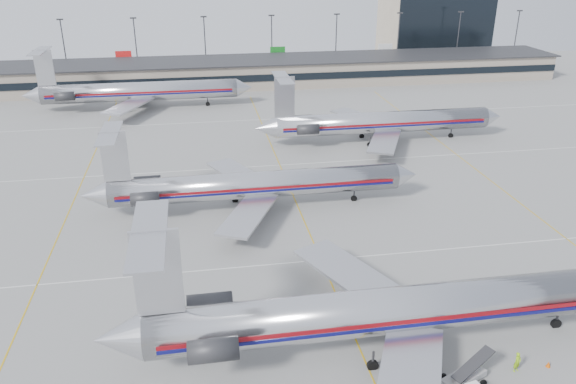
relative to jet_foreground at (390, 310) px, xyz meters
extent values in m
plane|color=gray|center=(-2.47, 5.27, -3.81)|extent=(260.00, 260.00, 0.00)
cube|color=silver|center=(-2.47, 15.27, -3.80)|extent=(160.00, 0.15, 0.02)
cube|color=gray|center=(-2.47, 103.27, -0.81)|extent=(160.00, 16.00, 6.00)
cube|color=black|center=(-2.47, 95.17, -0.61)|extent=(160.00, 0.20, 1.60)
cube|color=#2D2D30|center=(-2.47, 103.27, 2.29)|extent=(162.00, 17.00, 0.30)
cylinder|color=#38383D|center=(-47.47, 117.27, 3.69)|extent=(0.30, 0.30, 15.00)
cube|color=#2D2D30|center=(-47.47, 117.27, 11.29)|extent=(1.60, 0.40, 0.35)
cylinder|color=#38383D|center=(-29.47, 117.27, 3.69)|extent=(0.30, 0.30, 15.00)
cube|color=#2D2D30|center=(-29.47, 117.27, 11.29)|extent=(1.60, 0.40, 0.35)
cylinder|color=#38383D|center=(-11.47, 117.27, 3.69)|extent=(0.30, 0.30, 15.00)
cube|color=#2D2D30|center=(-11.47, 117.27, 11.29)|extent=(1.60, 0.40, 0.35)
cylinder|color=#38383D|center=(6.53, 117.27, 3.69)|extent=(0.30, 0.30, 15.00)
cube|color=#2D2D30|center=(6.53, 117.27, 11.29)|extent=(1.60, 0.40, 0.35)
cylinder|color=#38383D|center=(24.53, 117.27, 3.69)|extent=(0.30, 0.30, 15.00)
cube|color=#2D2D30|center=(24.53, 117.27, 11.29)|extent=(1.60, 0.40, 0.35)
cylinder|color=#38383D|center=(42.53, 117.27, 3.69)|extent=(0.30, 0.30, 15.00)
cube|color=#2D2D30|center=(42.53, 117.27, 11.29)|extent=(1.60, 0.40, 0.35)
cylinder|color=#38383D|center=(60.53, 117.27, 3.69)|extent=(0.30, 0.30, 15.00)
cube|color=#2D2D30|center=(60.53, 117.27, 11.29)|extent=(1.60, 0.40, 0.35)
cylinder|color=#38383D|center=(78.53, 117.27, 3.69)|extent=(0.30, 0.30, 15.00)
cube|color=#2D2D30|center=(78.53, 117.27, 11.29)|extent=(1.60, 0.40, 0.35)
cube|color=tan|center=(59.53, 133.27, 8.69)|extent=(30.00, 20.00, 25.00)
cylinder|color=silver|center=(1.06, 0.00, -0.06)|extent=(42.90, 3.97, 3.97)
cone|color=#BBBBC0|center=(-22.32, 0.00, -0.06)|extent=(3.86, 3.97, 3.97)
cube|color=maroon|center=(1.06, -1.99, 0.10)|extent=(40.75, 0.05, 0.38)
cube|color=#0C0D56|center=(1.06, -1.99, -0.33)|extent=(40.75, 0.05, 0.30)
cube|color=#BBBBC0|center=(-1.09, 7.51, -1.13)|extent=(9.97, 14.54, 0.34)
cube|color=#BBBBC0|center=(-1.09, -7.50, -1.13)|extent=(9.97, 14.54, 0.34)
cube|color=#BBBBC0|center=(-18.78, 0.00, 5.57)|extent=(3.65, 0.27, 7.29)
cube|color=#BBBBC0|center=(-19.10, 0.00, 9.00)|extent=(2.57, 11.26, 0.19)
cylinder|color=#2D2D30|center=(-15.03, 3.06, 0.26)|extent=(3.86, 1.82, 1.82)
cylinder|color=#2D2D30|center=(-15.03, -3.05, 0.26)|extent=(3.86, 1.82, 1.82)
cylinder|color=#2D2D30|center=(16.07, 0.00, -2.93)|extent=(0.21, 0.21, 1.77)
cylinder|color=#2D2D30|center=(-2.16, -2.57, -2.93)|extent=(0.21, 0.21, 1.77)
cylinder|color=#2D2D30|center=(-2.16, 2.58, -2.93)|extent=(0.21, 0.21, 1.77)
cylinder|color=black|center=(16.07, 0.00, -3.44)|extent=(0.97, 0.32, 0.97)
cylinder|color=silver|center=(-7.80, 30.07, -0.50)|extent=(37.89, 3.50, 3.50)
cone|color=silver|center=(12.66, 30.07, -0.50)|extent=(3.03, 3.50, 3.50)
cone|color=#BBBBC0|center=(-28.45, 30.07, -0.50)|extent=(3.41, 3.50, 3.50)
cube|color=maroon|center=(-7.80, 28.31, -0.35)|extent=(35.99, 0.05, 0.33)
cube|color=#0C0D56|center=(-7.80, 28.31, -0.73)|extent=(35.99, 0.05, 0.27)
cube|color=#BBBBC0|center=(-9.69, 36.70, -1.44)|extent=(8.81, 12.84, 0.30)
cube|color=#BBBBC0|center=(-9.69, 23.44, -1.44)|extent=(8.81, 12.84, 0.30)
cube|color=#BBBBC0|center=(-25.32, 30.07, 4.48)|extent=(3.22, 0.24, 6.44)
cube|color=#BBBBC0|center=(-25.61, 30.07, 7.51)|extent=(2.27, 9.94, 0.17)
cylinder|color=#2D2D30|center=(-22.01, 32.77, -0.21)|extent=(3.41, 1.61, 1.61)
cylinder|color=#2D2D30|center=(-22.01, 27.37, -0.21)|extent=(3.41, 1.61, 1.61)
cylinder|color=#2D2D30|center=(5.46, 30.07, -3.03)|extent=(0.19, 0.19, 1.56)
cylinder|color=#2D2D30|center=(-10.64, 27.80, -3.03)|extent=(0.19, 0.19, 1.56)
cylinder|color=#2D2D30|center=(-10.64, 32.34, -3.03)|extent=(0.19, 0.19, 1.56)
cylinder|color=black|center=(5.46, 30.07, -3.48)|extent=(0.85, 0.28, 0.85)
cylinder|color=silver|center=(17.37, 54.04, -0.29)|extent=(38.27, 3.73, 3.73)
cone|color=silver|center=(38.12, 54.04, -0.29)|extent=(3.22, 3.73, 3.73)
cone|color=#BBBBC0|center=(-3.57, 54.04, -0.29)|extent=(3.63, 3.73, 3.73)
cube|color=maroon|center=(17.37, 52.17, -0.14)|extent=(36.36, 0.05, 0.35)
cube|color=#0C0D56|center=(17.37, 52.17, -0.54)|extent=(36.36, 0.05, 0.28)
cube|color=#BBBBC0|center=(15.36, 61.09, -1.29)|extent=(9.37, 13.65, 0.32)
cube|color=#BBBBC0|center=(15.36, 47.00, -1.29)|extent=(9.37, 13.65, 0.32)
cube|color=#BBBBC0|center=(-0.25, 54.04, 5.00)|extent=(3.42, 0.25, 6.85)
cube|color=#BBBBC0|center=(-0.55, 54.04, 8.22)|extent=(2.42, 10.57, 0.18)
cylinder|color=#2D2D30|center=(3.27, 56.91, 0.01)|extent=(3.63, 1.71, 1.71)
cylinder|color=#2D2D30|center=(3.27, 51.17, 0.01)|extent=(3.63, 1.71, 1.71)
cylinder|color=#2D2D30|center=(30.47, 54.04, -2.98)|extent=(0.20, 0.20, 1.66)
cylinder|color=#2D2D30|center=(14.35, 51.63, -2.98)|extent=(0.20, 0.20, 1.66)
cylinder|color=#2D2D30|center=(14.35, 56.46, -2.98)|extent=(0.20, 0.20, 1.66)
cylinder|color=black|center=(30.47, 54.04, -3.46)|extent=(0.91, 0.30, 0.91)
cylinder|color=silver|center=(-26.31, 83.88, -0.08)|extent=(40.51, 3.94, 3.94)
cone|color=silver|center=(-4.35, 83.88, -0.08)|extent=(3.41, 3.94, 3.94)
cone|color=#BBBBC0|center=(-48.48, 83.88, -0.08)|extent=(3.84, 3.94, 3.94)
cube|color=maroon|center=(-26.31, 81.90, 0.08)|extent=(38.49, 0.05, 0.37)
cube|color=#0C0D56|center=(-26.31, 81.90, -0.35)|extent=(38.49, 0.05, 0.30)
cube|color=#BBBBC0|center=(-28.44, 91.34, -1.15)|extent=(9.92, 14.45, 0.34)
cube|color=#BBBBC0|center=(-28.44, 76.42, -1.15)|extent=(9.92, 14.45, 0.34)
cube|color=#BBBBC0|center=(-44.96, 83.88, 5.52)|extent=(3.62, 0.27, 7.25)
cube|color=#BBBBC0|center=(-45.28, 83.88, 8.93)|extent=(2.56, 11.19, 0.19)
cylinder|color=#2D2D30|center=(-41.23, 86.92, 0.24)|extent=(3.84, 1.81, 1.81)
cylinder|color=#2D2D30|center=(-41.23, 80.84, 0.24)|extent=(3.84, 1.81, 1.81)
cylinder|color=#2D2D30|center=(-12.45, 83.88, -2.93)|extent=(0.21, 0.21, 1.76)
cylinder|color=#2D2D30|center=(-29.51, 81.32, -2.93)|extent=(0.21, 0.21, 1.76)
cylinder|color=#2D2D30|center=(-29.51, 86.44, -2.93)|extent=(0.21, 0.21, 1.76)
cylinder|color=black|center=(-12.45, 83.88, -3.44)|extent=(0.96, 0.32, 0.96)
cube|color=#A6A6A6|center=(4.53, -5.27, -3.32)|extent=(4.16, 2.92, 0.55)
cube|color=#2D2D30|center=(5.19, -5.27, -2.07)|extent=(4.03, 2.55, 1.41)
cylinder|color=black|center=(5.95, -4.67, -3.54)|extent=(0.55, 0.17, 0.55)
cylinder|color=black|center=(5.95, -5.87, -3.54)|extent=(0.55, 0.17, 0.55)
cylinder|color=black|center=(3.11, -4.67, -3.54)|extent=(0.55, 0.17, 0.55)
imported|color=#8DCB13|center=(9.41, -4.73, -2.91)|extent=(0.76, 0.64, 1.79)
imported|color=#A9ED16|center=(6.72, -3.66, -3.04)|extent=(0.96, 0.92, 1.55)
cone|color=#DB5307|center=(12.31, -4.74, -3.55)|extent=(0.48, 0.48, 0.53)
camera|label=1|loc=(-15.11, -37.42, 28.17)|focal=35.00mm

